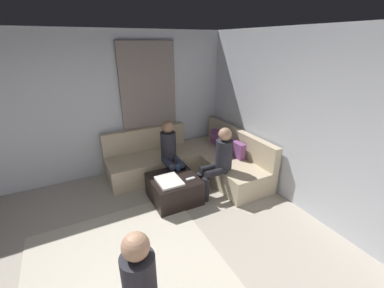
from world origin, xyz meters
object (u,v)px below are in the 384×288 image
object	(u,v)px
coffee_mug	(178,167)
person_on_couch_side	(170,151)
sectional_couch	(193,160)
person_on_couch_back	(219,159)
game_remote	(190,179)
ottoman	(174,188)

from	to	relation	value
coffee_mug	person_on_couch_side	world-z (taller)	person_on_couch_side
person_on_couch_side	coffee_mug	bearing A→B (deg)	91.47
sectional_couch	person_on_couch_back	distance (m)	0.93
game_remote	person_on_couch_back	world-z (taller)	person_on_couch_back
coffee_mug	game_remote	size ratio (longest dim) A/B	0.63
person_on_couch_side	sectional_couch	bearing A→B (deg)	-164.41
game_remote	ottoman	bearing A→B (deg)	-129.29
coffee_mug	game_remote	world-z (taller)	coffee_mug
sectional_couch	person_on_couch_back	world-z (taller)	person_on_couch_back
coffee_mug	person_on_couch_side	bearing A→B (deg)	-178.53
sectional_couch	person_on_couch_side	xyz separation A→B (m)	(0.15, -0.53, 0.38)
game_remote	person_on_couch_side	world-z (taller)	person_on_couch_side
ottoman	person_on_couch_back	distance (m)	0.90
ottoman	coffee_mug	world-z (taller)	coffee_mug
sectional_couch	game_remote	distance (m)	0.99
sectional_couch	ottoman	xyz separation A→B (m)	(0.67, -0.70, -0.07)
sectional_couch	ottoman	size ratio (longest dim) A/B	3.36
sectional_couch	ottoman	bearing A→B (deg)	-46.40
coffee_mug	sectional_couch	bearing A→B (deg)	130.66
sectional_couch	coffee_mug	distance (m)	0.71
sectional_couch	game_remote	bearing A→B (deg)	-29.59
coffee_mug	person_on_couch_back	distance (m)	0.73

